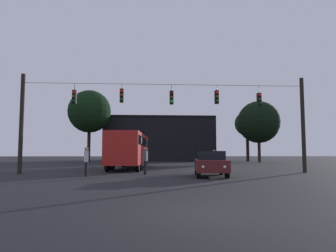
# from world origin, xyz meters

# --- Properties ---
(ground_plane) EXTENTS (168.00, 168.00, 0.00)m
(ground_plane) POSITION_xyz_m (0.00, 24.50, 0.00)
(ground_plane) COLOR black
(ground_plane) RESTS_ON ground
(overhead_signal_span) EXTENTS (20.07, 0.44, 6.84)m
(overhead_signal_span) POSITION_xyz_m (0.08, 14.07, 4.05)
(overhead_signal_span) COLOR black
(overhead_signal_span) RESTS_ON ground
(city_bus) EXTENTS (3.17, 11.13, 3.00)m
(city_bus) POSITION_xyz_m (-2.88, 19.81, 1.87)
(city_bus) COLOR #B21E19
(city_bus) RESTS_ON ground
(car_near_right) EXTENTS (2.28, 4.48, 1.52)m
(car_near_right) POSITION_xyz_m (2.53, 11.16, 0.80)
(car_near_right) COLOR #511919
(car_near_right) RESTS_ON ground
(car_far_left) EXTENTS (2.14, 4.45, 1.52)m
(car_far_left) POSITION_xyz_m (-4.46, 30.52, 0.80)
(car_far_left) COLOR #511919
(car_far_left) RESTS_ON ground
(pedestrian_crossing_left) EXTENTS (0.32, 0.41, 1.77)m
(pedestrian_crossing_left) POSITION_xyz_m (-1.43, 12.80, 1.01)
(pedestrian_crossing_left) COLOR black
(pedestrian_crossing_left) RESTS_ON ground
(pedestrian_crossing_center) EXTENTS (0.29, 0.39, 1.62)m
(pedestrian_crossing_center) POSITION_xyz_m (3.69, 15.66, 0.91)
(pedestrian_crossing_center) COLOR black
(pedestrian_crossing_center) RESTS_ON ground
(pedestrian_crossing_right) EXTENTS (0.33, 0.41, 1.75)m
(pedestrian_crossing_right) POSITION_xyz_m (-4.93, 11.39, 1.00)
(pedestrian_crossing_right) COLOR black
(pedestrian_crossing_right) RESTS_ON ground
(corner_building) EXTENTS (17.91, 11.89, 7.31)m
(corner_building) POSITION_xyz_m (0.48, 46.86, 3.65)
(corner_building) COLOR black
(corner_building) RESTS_ON ground
(tree_left_silhouette) EXTENTS (6.07, 6.07, 8.85)m
(tree_left_silhouette) POSITION_xyz_m (14.62, 36.18, 5.80)
(tree_left_silhouette) COLOR #2D2116
(tree_left_silhouette) RESTS_ON ground
(tree_behind_building) EXTENTS (3.96, 3.96, 8.03)m
(tree_behind_building) POSITION_xyz_m (14.51, 41.06, 5.99)
(tree_behind_building) COLOR black
(tree_behind_building) RESTS_ON ground
(tree_right_far) EXTENTS (6.38, 6.38, 10.76)m
(tree_right_far) POSITION_xyz_m (-10.17, 39.23, 7.55)
(tree_right_far) COLOR black
(tree_right_far) RESTS_ON ground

